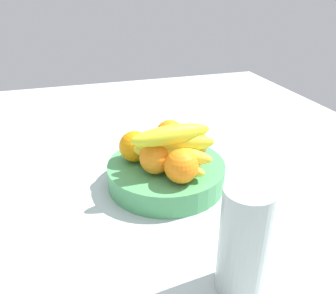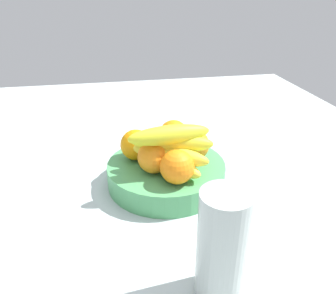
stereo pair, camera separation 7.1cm
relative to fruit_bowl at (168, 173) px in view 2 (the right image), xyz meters
The scene contains 9 objects.
ground_plane 5.02cm from the fruit_bowl, ahead, with size 180.00×140.00×3.00cm, color #ABB9BA.
fruit_bowl is the anchor object (origin of this frame).
orange_front_left 9.97cm from the fruit_bowl, 159.60° to the left, with size 6.91×6.91×6.91cm, color orange.
orange_front_right 9.63cm from the fruit_bowl, 117.76° to the right, with size 6.91×6.91×6.91cm, color orange.
orange_center 7.71cm from the fruit_bowl, 47.09° to the right, with size 6.91×6.91×6.91cm, color orange.
orange_back_left 9.91cm from the fruit_bowl, ahead, with size 6.91×6.91×6.91cm, color orange.
orange_back_right 8.63cm from the fruit_bowl, 100.00° to the left, with size 6.91×6.91×6.91cm, color orange.
banana_bunch 8.50cm from the fruit_bowl, ahead, with size 16.09×18.09×10.60cm.
thermos_tumbler 31.20cm from the fruit_bowl, ahead, with size 7.06×7.06×17.34cm, color #B1BCB7.
Camera 2 is at (60.77, -11.65, 41.60)cm, focal length 35.84 mm.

